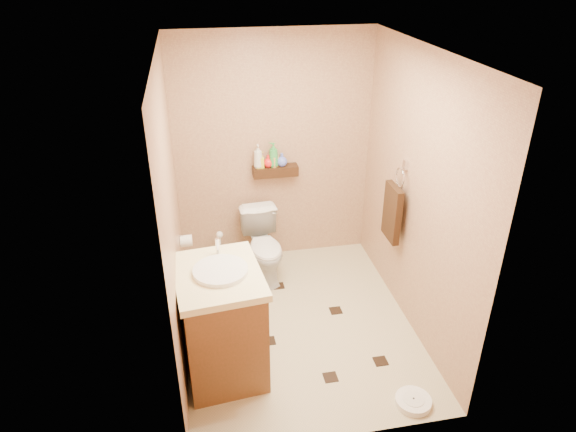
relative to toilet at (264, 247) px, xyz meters
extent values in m
plane|color=#C7B691|center=(0.18, -0.83, -0.34)|extent=(2.50, 2.50, 0.00)
cube|color=tan|center=(0.18, 0.42, 0.86)|extent=(2.00, 0.04, 2.40)
cube|color=tan|center=(0.18, -2.08, 0.86)|extent=(2.00, 0.04, 2.40)
cube|color=tan|center=(-0.82, -0.83, 0.86)|extent=(0.04, 2.50, 2.40)
cube|color=tan|center=(1.18, -0.83, 0.86)|extent=(0.04, 2.50, 2.40)
cube|color=silver|center=(0.18, -0.83, 2.06)|extent=(2.00, 2.50, 0.02)
cube|color=#371D0F|center=(0.18, 0.34, 0.68)|extent=(0.46, 0.14, 0.10)
cube|color=black|center=(-0.12, -1.02, -0.34)|extent=(0.11, 0.11, 0.01)
cube|color=black|center=(0.57, -0.72, -0.34)|extent=(0.11, 0.11, 0.01)
cube|color=black|center=(0.30, -1.53, -0.34)|extent=(0.11, 0.11, 0.01)
cube|color=black|center=(-0.37, -0.29, -0.34)|extent=(0.11, 0.11, 0.01)
cube|color=black|center=(0.75, -1.43, -0.34)|extent=(0.11, 0.11, 0.01)
cube|color=black|center=(0.11, -0.23, -0.34)|extent=(0.11, 0.11, 0.01)
imported|color=white|center=(0.00, 0.00, 0.00)|extent=(0.44, 0.70, 0.68)
cube|color=brown|center=(-0.52, -1.27, 0.10)|extent=(0.65, 0.77, 0.88)
cube|color=beige|center=(-0.52, -1.27, 0.56)|extent=(0.70, 0.82, 0.06)
cylinder|color=silver|center=(-0.50, -1.27, 0.59)|extent=(0.40, 0.40, 0.06)
cylinder|color=silver|center=(-0.50, -1.02, 0.67)|extent=(0.03, 0.03, 0.13)
cylinder|color=white|center=(0.84, -1.90, -0.32)|extent=(0.32, 0.32, 0.05)
cylinder|color=white|center=(0.84, -1.90, -0.29)|extent=(0.16, 0.16, 0.01)
cylinder|color=#175B5D|center=(-0.43, 0.24, -0.29)|extent=(0.10, 0.10, 0.11)
cylinder|color=white|center=(-0.43, 0.24, -0.09)|extent=(0.02, 0.02, 0.30)
sphere|color=white|center=(-0.43, 0.24, 0.05)|extent=(0.07, 0.07, 0.07)
cube|color=silver|center=(1.16, -0.58, 1.04)|extent=(0.03, 0.06, 0.08)
torus|color=silver|center=(1.13, -0.58, 0.92)|extent=(0.02, 0.19, 0.19)
cube|color=#362010|center=(1.09, -0.58, 0.58)|extent=(0.06, 0.30, 0.52)
cylinder|color=white|center=(-0.76, -0.18, 0.26)|extent=(0.11, 0.11, 0.11)
cylinder|color=silver|center=(-0.80, -0.18, 0.32)|extent=(0.04, 0.02, 0.02)
imported|color=silver|center=(0.01, 0.34, 0.85)|extent=(0.09, 0.09, 0.24)
imported|color=yellow|center=(0.02, 0.34, 0.81)|extent=(0.08, 0.08, 0.17)
imported|color=red|center=(0.11, 0.34, 0.79)|extent=(0.14, 0.14, 0.13)
imported|color=green|center=(0.16, 0.34, 0.85)|extent=(0.13, 0.13, 0.25)
imported|color=gold|center=(0.17, 0.34, 0.81)|extent=(0.11, 0.11, 0.16)
imported|color=#5465D3|center=(0.25, 0.34, 0.80)|extent=(0.15, 0.15, 0.14)
camera|label=1|loc=(-0.60, -4.43, 2.70)|focal=32.00mm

